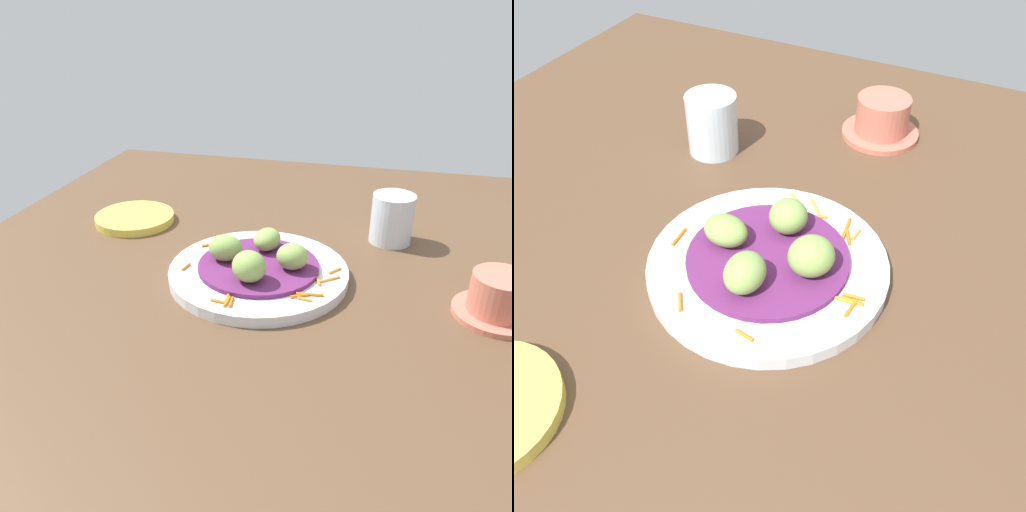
% 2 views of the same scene
% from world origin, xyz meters
% --- Properties ---
extents(table_surface, '(1.10, 1.10, 0.02)m').
position_xyz_m(table_surface, '(0.00, 0.00, 0.01)').
color(table_surface, brown).
rests_on(table_surface, ground).
extents(main_plate, '(0.27, 0.27, 0.02)m').
position_xyz_m(main_plate, '(0.05, -0.03, 0.03)').
color(main_plate, silver).
rests_on(main_plate, table_surface).
extents(cabbage_bed, '(0.18, 0.18, 0.01)m').
position_xyz_m(cabbage_bed, '(0.05, -0.03, 0.04)').
color(cabbage_bed, '#60235B').
rests_on(cabbage_bed, main_plate).
extents(carrot_garnish, '(0.23, 0.23, 0.00)m').
position_xyz_m(carrot_garnish, '(0.09, -0.00, 0.04)').
color(carrot_garnish, orange).
rests_on(carrot_garnish, main_plate).
extents(guac_scoop_left, '(0.04, 0.05, 0.04)m').
position_xyz_m(guac_scoop_left, '(0.05, -0.08, 0.06)').
color(guac_scoop_left, '#84A851').
rests_on(guac_scoop_left, cabbage_bed).
extents(guac_scoop_center, '(0.07, 0.07, 0.04)m').
position_xyz_m(guac_scoop_center, '(0.10, -0.03, 0.07)').
color(guac_scoop_center, '#84A851').
rests_on(guac_scoop_center, cabbage_bed).
extents(guac_scoop_right, '(0.05, 0.05, 0.04)m').
position_xyz_m(guac_scoop_right, '(0.05, 0.02, 0.06)').
color(guac_scoop_right, '#84A851').
rests_on(guac_scoop_right, cabbage_bed).
extents(guac_scoop_back, '(0.06, 0.05, 0.03)m').
position_xyz_m(guac_scoop_back, '(0.00, -0.03, 0.06)').
color(guac_scoop_back, '#84A851').
rests_on(guac_scoop_back, cabbage_bed).
extents(side_plate_small, '(0.15, 0.15, 0.01)m').
position_xyz_m(side_plate_small, '(-0.10, -0.31, 0.03)').
color(side_plate_small, '#E0CC4C').
rests_on(side_plate_small, table_surface).
extents(terracotta_bowl, '(0.11, 0.11, 0.06)m').
position_xyz_m(terracotta_bowl, '(0.08, 0.31, 0.05)').
color(terracotta_bowl, '#C66B56').
rests_on(terracotta_bowl, table_surface).
extents(water_glass, '(0.07, 0.07, 0.09)m').
position_xyz_m(water_glass, '(-0.13, 0.16, 0.06)').
color(water_glass, silver).
rests_on(water_glass, table_surface).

